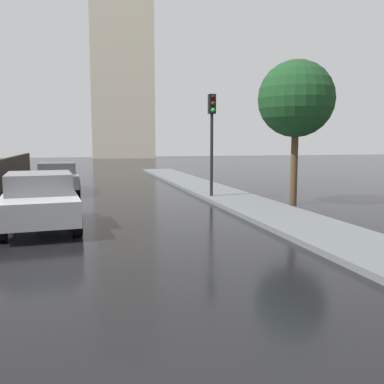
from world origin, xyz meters
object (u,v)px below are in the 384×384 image
(car_grey_near_kerb, at_px, (58,177))
(traffic_light, at_px, (212,125))
(car_silver_mid_road, at_px, (40,200))
(street_tree_near, at_px, (296,99))

(car_grey_near_kerb, xyz_separation_m, traffic_light, (6.03, -3.97, 2.20))
(car_silver_mid_road, height_order, street_tree_near, street_tree_near)
(car_silver_mid_road, distance_m, traffic_light, 7.68)
(car_silver_mid_road, distance_m, street_tree_near, 9.35)
(street_tree_near, bearing_deg, traffic_light, 141.09)
(traffic_light, distance_m, street_tree_near, 3.34)
(traffic_light, height_order, street_tree_near, street_tree_near)
(car_silver_mid_road, relative_size, traffic_light, 1.03)
(car_grey_near_kerb, height_order, street_tree_near, street_tree_near)
(car_grey_near_kerb, relative_size, street_tree_near, 0.89)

